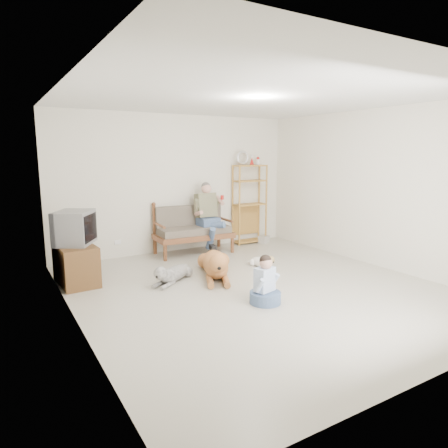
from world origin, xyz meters
TOP-DOWN VIEW (x-y plane):
  - floor at (0.00, 0.00)m, footprint 5.50×5.50m
  - ceiling at (0.00, 0.00)m, footprint 5.50×5.50m
  - wall_back at (0.00, 2.75)m, footprint 5.00×0.00m
  - wall_left at (-2.50, 0.00)m, footprint 0.00×5.50m
  - wall_right at (2.50, 0.00)m, footprint 0.00×5.50m
  - loveseat at (0.14, 2.40)m, footprint 1.54×0.78m
  - man at (0.43, 2.18)m, footprint 0.53×0.75m
  - etagere at (1.61, 2.55)m, footprint 0.76×0.33m
  - book_stack at (1.90, 2.39)m, footprint 0.28×0.25m
  - tv_stand at (-2.23, 1.56)m, footprint 0.55×0.93m
  - crt_tv at (-2.19, 1.60)m, footprint 0.72×0.76m
  - wall_outlet at (-1.25, 2.73)m, footprint 0.12×0.02m
  - golden_retriever at (-0.24, 0.78)m, footprint 0.85×1.55m
  - shaggy_dog at (-0.95, 0.88)m, footprint 0.90×0.71m
  - terrier at (0.72, 0.81)m, footprint 0.26×0.62m
  - child at (-0.25, -0.55)m, footprint 0.41×0.41m

SIDE VIEW (x-z plane):
  - floor at x=0.00m, z-range 0.00..0.00m
  - book_stack at x=1.90m, z-range 0.00..0.15m
  - terrier at x=0.72m, z-range -0.02..0.22m
  - shaggy_dog at x=-0.95m, z-range -0.03..0.29m
  - golden_retriever at x=-0.24m, z-range -0.05..0.45m
  - child at x=-0.25m, z-range -0.09..0.56m
  - wall_outlet at x=-1.25m, z-range 0.26..0.34m
  - tv_stand at x=-2.23m, z-range 0.00..0.60m
  - loveseat at x=0.14m, z-range 0.01..0.96m
  - man at x=0.43m, z-range 0.03..1.25m
  - crt_tv at x=-2.19m, z-range 0.60..1.10m
  - etagere at x=1.61m, z-range -0.12..1.88m
  - wall_left at x=-2.50m, z-range -1.40..4.10m
  - wall_right at x=2.50m, z-range -1.40..4.10m
  - wall_back at x=0.00m, z-range -1.15..3.85m
  - ceiling at x=0.00m, z-range 2.70..2.70m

